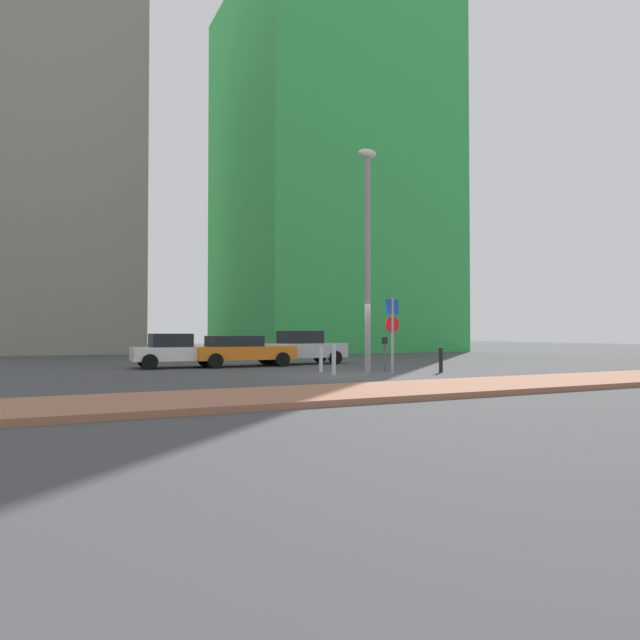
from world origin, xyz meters
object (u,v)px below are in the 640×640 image
(parked_car_orange, at_px, (241,350))
(parking_meter, at_px, (385,349))
(street_lamp, at_px, (367,244))
(traffic_bollard_edge, at_px, (367,359))
(parked_car_silver, at_px, (300,348))
(traffic_bollard_mid, at_px, (321,360))
(parked_car_white, at_px, (177,351))
(parking_sign_post, at_px, (392,327))
(traffic_bollard_near, at_px, (334,360))
(traffic_bollard_far, at_px, (441,360))

(parked_car_orange, height_order, parking_meter, parked_car_orange)
(street_lamp, distance_m, traffic_bollard_edge, 4.86)
(parked_car_orange, xyz_separation_m, traffic_bollard_edge, (3.44, -5.13, -0.25))
(parked_car_orange, bearing_deg, parked_car_silver, 11.19)
(street_lamp, bearing_deg, parked_car_silver, 82.81)
(parked_car_orange, relative_size, parking_meter, 3.33)
(street_lamp, distance_m, traffic_bollard_mid, 4.89)
(street_lamp, xyz_separation_m, traffic_bollard_mid, (-0.51, 2.62, -4.10))
(traffic_bollard_edge, bearing_deg, parked_car_white, 138.53)
(parked_car_silver, xyz_separation_m, parking_sign_post, (0.28, -7.57, 0.93))
(traffic_bollard_near, distance_m, traffic_bollard_mid, 1.76)
(parked_car_white, bearing_deg, street_lamp, -57.69)
(traffic_bollard_near, height_order, traffic_bollard_far, traffic_bollard_near)
(parked_car_orange, distance_m, traffic_bollard_near, 6.61)
(traffic_bollard_mid, bearing_deg, traffic_bollard_edge, -11.72)
(parking_meter, relative_size, traffic_bollard_near, 1.22)
(parking_meter, height_order, street_lamp, street_lamp)
(parked_car_orange, distance_m, traffic_bollard_far, 8.91)
(traffic_bollard_near, height_order, traffic_bollard_mid, traffic_bollard_near)
(street_lamp, bearing_deg, parked_car_white, 122.31)
(parking_sign_post, height_order, parking_meter, parking_sign_post)
(parked_car_silver, relative_size, traffic_bollard_far, 4.61)
(street_lamp, height_order, traffic_bollard_near, street_lamp)
(parking_sign_post, xyz_separation_m, traffic_bollard_near, (-2.14, 0.47, -1.17))
(traffic_bollard_far, bearing_deg, parking_meter, 133.12)
(traffic_bollard_mid, distance_m, traffic_bollard_edge, 1.87)
(parking_sign_post, height_order, traffic_bollard_edge, parking_sign_post)
(parked_car_white, relative_size, street_lamp, 0.51)
(parked_car_orange, xyz_separation_m, traffic_bollard_near, (1.27, -6.48, -0.18))
(parked_car_white, bearing_deg, parked_car_orange, -7.20)
(parking_sign_post, bearing_deg, parked_car_white, 130.19)
(traffic_bollard_mid, xyz_separation_m, traffic_bollard_far, (4.00, -2.16, -0.00))
(parked_car_silver, relative_size, parking_sign_post, 1.59)
(parking_meter, bearing_deg, parked_car_orange, 127.74)
(parking_meter, bearing_deg, traffic_bollard_mid, 167.11)
(parked_car_orange, distance_m, street_lamp, 8.58)
(parking_sign_post, relative_size, parking_meter, 2.05)
(parked_car_silver, bearing_deg, traffic_bollard_edge, -86.93)
(parking_sign_post, relative_size, traffic_bollard_near, 2.51)
(parked_car_white, relative_size, traffic_bollard_mid, 4.19)
(parking_sign_post, xyz_separation_m, traffic_bollard_far, (2.20, 0.04, -1.25))
(traffic_bollard_near, relative_size, traffic_bollard_far, 1.15)
(parked_car_silver, xyz_separation_m, street_lamp, (-1.01, -7.99, 3.79))
(parked_car_silver, distance_m, traffic_bollard_edge, 5.77)
(parking_sign_post, distance_m, traffic_bollard_near, 2.49)
(parking_meter, relative_size, traffic_bollard_edge, 1.41)
(parked_car_silver, bearing_deg, traffic_bollard_far, -71.80)
(parked_car_white, relative_size, parked_car_silver, 0.91)
(parked_car_white, height_order, traffic_bollard_near, parked_car_white)
(street_lamp, bearing_deg, traffic_bollard_near, 133.85)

